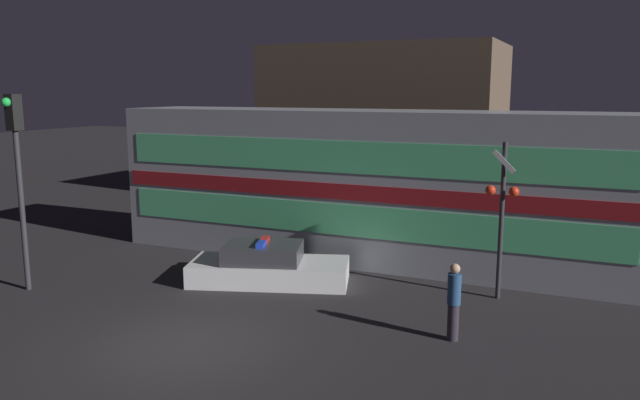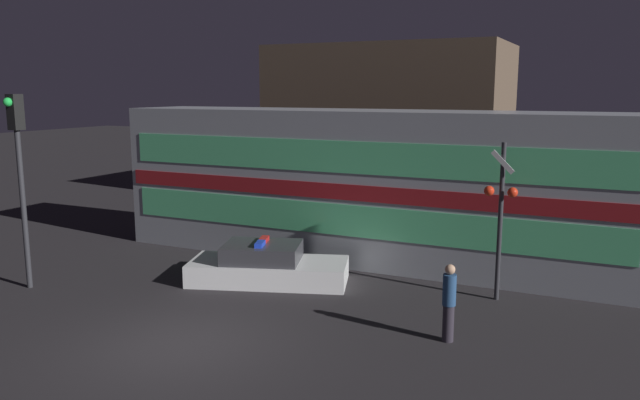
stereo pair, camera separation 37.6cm
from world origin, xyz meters
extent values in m
plane|color=#262326|center=(0.00, 0.00, 0.00)|extent=(120.00, 120.00, 0.00)
cube|color=#999EA5|center=(0.96, 7.87, 2.28)|extent=(15.84, 2.82, 4.56)
cube|color=maroon|center=(0.96, 6.44, 2.28)|extent=(15.52, 0.03, 0.46)
cube|color=#59D88C|center=(0.96, 6.44, 1.46)|extent=(15.05, 0.02, 0.91)
cube|color=#59D88C|center=(0.96, 6.44, 3.29)|extent=(15.05, 0.02, 0.91)
cube|color=silver|center=(-0.50, 4.43, 0.30)|extent=(4.57, 2.99, 0.59)
cube|color=#333338|center=(-0.66, 4.38, 0.83)|extent=(2.41, 2.09, 0.47)
cube|color=blue|center=(-0.58, 4.13, 1.12)|extent=(0.36, 0.55, 0.12)
cube|color=red|center=(-0.75, 4.62, 1.12)|extent=(0.36, 0.55, 0.12)
cylinder|color=#2D2833|center=(4.90, 2.51, 0.39)|extent=(0.24, 0.24, 0.79)
cylinder|color=navy|center=(4.90, 2.51, 1.11)|extent=(0.28, 0.28, 0.65)
sphere|color=tan|center=(4.90, 2.51, 1.55)|extent=(0.21, 0.21, 0.21)
cylinder|color=#2D2D33|center=(5.35, 5.64, 1.96)|extent=(0.12, 0.12, 3.93)
sphere|color=red|center=(5.08, 5.50, 2.75)|extent=(0.25, 0.25, 0.25)
sphere|color=red|center=(5.63, 5.50, 2.75)|extent=(0.25, 0.25, 0.25)
cube|color=white|center=(5.35, 5.56, 3.46)|extent=(0.58, 0.03, 0.58)
cylinder|color=#2D2D33|center=(-5.99, 1.31, 2.08)|extent=(0.14, 0.14, 4.16)
cube|color=black|center=(-5.99, 1.31, 4.61)|extent=(0.30, 0.30, 0.90)
sphere|color=green|center=(-5.99, 1.12, 4.86)|extent=(0.23, 0.23, 0.23)
cube|color=brown|center=(-1.44, 16.91, 3.54)|extent=(10.04, 5.67, 7.08)
camera|label=1|loc=(7.42, -9.87, 5.16)|focal=35.00mm
camera|label=2|loc=(7.77, -9.72, 5.16)|focal=35.00mm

